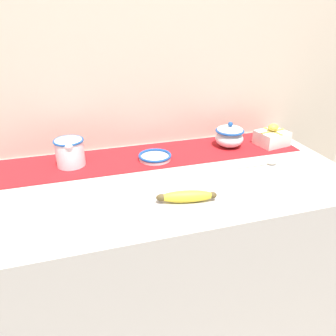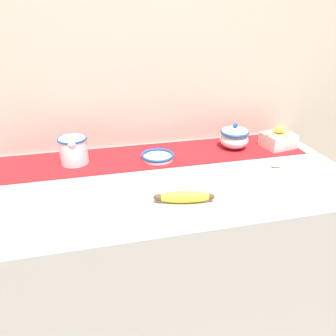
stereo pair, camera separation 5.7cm
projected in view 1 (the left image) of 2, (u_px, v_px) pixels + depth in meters
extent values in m
cube|color=#B7B2AD|center=(162.00, 275.00, 1.32)|extent=(1.32, 0.65, 0.88)
cube|color=beige|center=(137.00, 68.00, 1.28)|extent=(2.12, 0.04, 2.40)
cube|color=#A8191E|center=(148.00, 156.00, 1.29)|extent=(1.22, 0.25, 0.00)
cylinder|color=white|center=(70.00, 153.00, 1.19)|extent=(0.10, 0.10, 0.10)
torus|color=#194793|center=(68.00, 141.00, 1.17)|extent=(0.11, 0.11, 0.01)
torus|color=white|center=(69.00, 145.00, 1.24)|extent=(0.05, 0.01, 0.05)
ellipsoid|color=white|center=(69.00, 146.00, 1.13)|extent=(0.03, 0.02, 0.02)
ellipsoid|color=white|center=(229.00, 138.00, 1.36)|extent=(0.12, 0.12, 0.07)
torus|color=#194793|center=(230.00, 131.00, 1.35)|extent=(0.12, 0.12, 0.01)
ellipsoid|color=white|center=(230.00, 129.00, 1.34)|extent=(0.11, 0.11, 0.02)
sphere|color=#194793|center=(230.00, 124.00, 1.33)|extent=(0.02, 0.02, 0.02)
cylinder|color=white|center=(155.00, 158.00, 1.26)|extent=(0.12, 0.12, 0.01)
torus|color=#194793|center=(155.00, 155.00, 1.25)|extent=(0.13, 0.13, 0.01)
ellipsoid|color=yellow|center=(187.00, 196.00, 0.97)|extent=(0.17, 0.07, 0.04)
ellipsoid|color=brown|center=(161.00, 198.00, 0.97)|extent=(0.04, 0.03, 0.02)
ellipsoid|color=brown|center=(212.00, 195.00, 0.98)|extent=(0.03, 0.02, 0.02)
cube|color=#A89E89|center=(251.00, 167.00, 1.20)|extent=(0.14, 0.01, 0.00)
ellipsoid|color=#A89E89|center=(272.00, 163.00, 1.22)|extent=(0.04, 0.03, 0.01)
cube|color=silver|center=(272.00, 138.00, 1.38)|extent=(0.14, 0.12, 0.06)
cube|color=gold|center=(273.00, 131.00, 1.37)|extent=(0.12, 0.03, 0.00)
cube|color=gold|center=(273.00, 131.00, 1.37)|extent=(0.03, 0.10, 0.00)
ellipsoid|color=gold|center=(273.00, 127.00, 1.36)|extent=(0.04, 0.04, 0.03)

